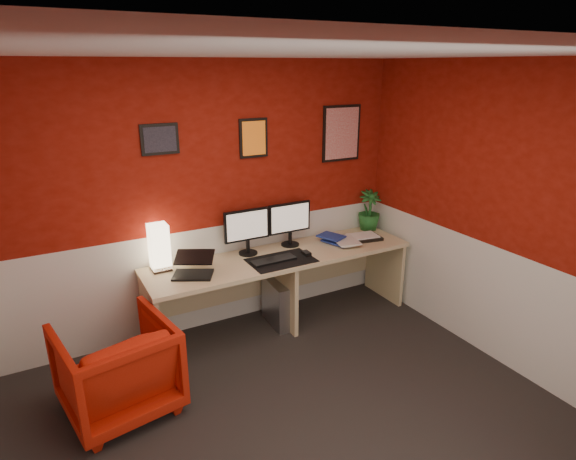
# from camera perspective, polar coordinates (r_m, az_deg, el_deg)

# --- Properties ---
(ground) EXTENTS (4.00, 3.50, 0.01)m
(ground) POSITION_cam_1_polar(r_m,az_deg,el_deg) (3.63, 0.82, -23.26)
(ground) COLOR black
(ground) RESTS_ON ground
(ceiling) EXTENTS (4.00, 3.50, 0.01)m
(ceiling) POSITION_cam_1_polar(r_m,az_deg,el_deg) (2.68, 1.09, 20.28)
(ceiling) COLOR white
(ceiling) RESTS_ON ground
(wall_back) EXTENTS (4.00, 0.01, 2.50)m
(wall_back) POSITION_cam_1_polar(r_m,az_deg,el_deg) (4.45, -10.20, 3.24)
(wall_back) COLOR maroon
(wall_back) RESTS_ON ground
(wall_right) EXTENTS (0.01, 3.50, 2.50)m
(wall_right) POSITION_cam_1_polar(r_m,az_deg,el_deg) (4.23, 25.26, 0.83)
(wall_right) COLOR maroon
(wall_right) RESTS_ON ground
(wainscot_back) EXTENTS (4.00, 0.01, 1.00)m
(wainscot_back) POSITION_cam_1_polar(r_m,az_deg,el_deg) (4.71, -9.65, -5.58)
(wainscot_back) COLOR silver
(wainscot_back) RESTS_ON ground
(wainscot_right) EXTENTS (0.01, 3.50, 1.00)m
(wainscot_right) POSITION_cam_1_polar(r_m,az_deg,el_deg) (4.50, 23.87, -8.29)
(wainscot_right) COLOR silver
(wainscot_right) RESTS_ON ground
(desk) EXTENTS (2.60, 0.65, 0.73)m
(desk) POSITION_cam_1_polar(r_m,az_deg,el_deg) (4.71, -0.74, -7.12)
(desk) COLOR #CBB982
(desk) RESTS_ON ground
(shoji_lamp) EXTENTS (0.16, 0.16, 0.40)m
(shoji_lamp) POSITION_cam_1_polar(r_m,az_deg,el_deg) (4.31, -15.04, -2.15)
(shoji_lamp) COLOR #FFE5B2
(shoji_lamp) RESTS_ON desk
(laptop) EXTENTS (0.40, 0.36, 0.22)m
(laptop) POSITION_cam_1_polar(r_m,az_deg,el_deg) (4.16, -11.32, -3.99)
(laptop) COLOR black
(laptop) RESTS_ON desk
(monitor_left) EXTENTS (0.45, 0.06, 0.58)m
(monitor_left) POSITION_cam_1_polar(r_m,az_deg,el_deg) (4.50, -4.86, 0.60)
(monitor_left) COLOR black
(monitor_left) RESTS_ON desk
(monitor_right) EXTENTS (0.45, 0.06, 0.58)m
(monitor_right) POSITION_cam_1_polar(r_m,az_deg,el_deg) (4.71, 0.26, 1.50)
(monitor_right) COLOR black
(monitor_right) RESTS_ON desk
(desk_mat) EXTENTS (0.60, 0.38, 0.01)m
(desk_mat) POSITION_cam_1_polar(r_m,az_deg,el_deg) (4.43, -0.80, -3.62)
(desk_mat) COLOR black
(desk_mat) RESTS_ON desk
(keyboard) EXTENTS (0.42, 0.15, 0.02)m
(keyboard) POSITION_cam_1_polar(r_m,az_deg,el_deg) (4.41, -1.72, -3.59)
(keyboard) COLOR black
(keyboard) RESTS_ON desk_mat
(mouse) EXTENTS (0.06, 0.10, 0.03)m
(mouse) POSITION_cam_1_polar(r_m,az_deg,el_deg) (4.55, 2.20, -2.77)
(mouse) COLOR black
(mouse) RESTS_ON desk_mat
(book_bottom) EXTENTS (0.29, 0.34, 0.03)m
(book_bottom) POSITION_cam_1_polar(r_m,az_deg,el_deg) (4.81, 5.18, -1.70)
(book_bottom) COLOR navy
(book_bottom) RESTS_ON desk
(book_middle) EXTENTS (0.28, 0.34, 0.02)m
(book_middle) POSITION_cam_1_polar(r_m,az_deg,el_deg) (4.80, 5.64, -1.43)
(book_middle) COLOR silver
(book_middle) RESTS_ON book_bottom
(book_top) EXTENTS (0.27, 0.31, 0.02)m
(book_top) POSITION_cam_1_polar(r_m,az_deg,el_deg) (4.80, 4.53, -1.10)
(book_top) COLOR navy
(book_top) RESTS_ON book_middle
(zen_tray) EXTENTS (0.38, 0.30, 0.03)m
(zen_tray) POSITION_cam_1_polar(r_m,az_deg,el_deg) (5.03, 8.88, -0.89)
(zen_tray) COLOR black
(zen_tray) RESTS_ON desk
(potted_plant) EXTENTS (0.28, 0.28, 0.43)m
(potted_plant) POSITION_cam_1_polar(r_m,az_deg,el_deg) (5.27, 9.63, 2.32)
(potted_plant) COLOR #19591E
(potted_plant) RESTS_ON desk
(pc_tower) EXTENTS (0.23, 0.46, 0.45)m
(pc_tower) POSITION_cam_1_polar(r_m,az_deg,el_deg) (4.78, -1.03, -8.57)
(pc_tower) COLOR #99999E
(pc_tower) RESTS_ON ground
(armchair) EXTENTS (0.87, 0.89, 0.70)m
(armchair) POSITION_cam_1_polar(r_m,az_deg,el_deg) (3.84, -19.64, -15.17)
(armchair) COLOR #AD1D0B
(armchair) RESTS_ON ground
(art_left) EXTENTS (0.32, 0.02, 0.26)m
(art_left) POSITION_cam_1_polar(r_m,az_deg,el_deg) (4.23, -15.01, 10.38)
(art_left) COLOR black
(art_left) RESTS_ON wall_back
(art_center) EXTENTS (0.28, 0.02, 0.36)m
(art_center) POSITION_cam_1_polar(r_m,az_deg,el_deg) (4.51, -4.13, 10.85)
(art_center) COLOR orange
(art_center) RESTS_ON wall_back
(art_right) EXTENTS (0.44, 0.02, 0.56)m
(art_right) POSITION_cam_1_polar(r_m,az_deg,el_deg) (5.00, 6.36, 11.35)
(art_right) COLOR red
(art_right) RESTS_ON wall_back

